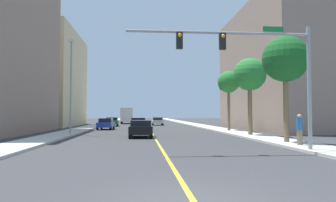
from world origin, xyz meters
TOP-DOWN VIEW (x-y plane):
  - ground at (0.00, 42.00)m, footprint 192.00×192.00m
  - sidewalk_left at (-8.52, 42.00)m, footprint 2.72×168.00m
  - sidewalk_right at (8.52, 42.00)m, footprint 2.72×168.00m
  - lane_marking_center at (0.00, 42.00)m, footprint 0.16×144.00m
  - building_left_far at (-16.91, 47.54)m, footprint 10.13×19.64m
  - building_right_near at (18.50, 32.33)m, footprint 13.30×23.08m
  - traffic_signal_mast at (4.67, 8.48)m, footprint 9.60×0.36m
  - street_lamp at (-7.66, 22.93)m, footprint 0.56×0.28m
  - palm_near at (8.37, 12.87)m, footprint 3.06×3.06m
  - palm_mid at (8.54, 20.25)m, footprint 2.92×2.92m
  - palm_far at (8.69, 27.64)m, footprint 2.46×2.46m
  - car_blue at (-5.55, 33.72)m, footprint 1.93×4.33m
  - car_green at (-5.75, 44.81)m, footprint 2.04×3.88m
  - car_red at (-1.45, 32.87)m, footprint 2.00×3.89m
  - car_black at (-1.14, 19.88)m, footprint 1.98×4.43m
  - car_silver at (1.83, 48.70)m, footprint 1.90×4.10m
  - delivery_truck at (-3.94, 58.74)m, footprint 2.55×8.23m
  - pedestrian at (8.20, 10.80)m, footprint 0.38×0.38m

SIDE VIEW (x-z plane):
  - ground at x=0.00m, z-range 0.00..0.00m
  - lane_marking_center at x=0.00m, z-range 0.00..0.01m
  - sidewalk_left at x=-8.52m, z-range 0.00..0.15m
  - sidewalk_right at x=8.52m, z-range 0.00..0.15m
  - car_silver at x=1.83m, z-range 0.02..1.39m
  - car_green at x=-5.75m, z-range 0.03..1.44m
  - car_blue at x=-5.55m, z-range 0.03..1.46m
  - car_black at x=-1.14m, z-range 0.04..1.47m
  - car_red at x=-1.45m, z-range 0.01..1.50m
  - pedestrian at x=8.20m, z-range 0.15..1.97m
  - delivery_truck at x=-3.94m, z-range 0.10..3.26m
  - traffic_signal_mast at x=4.67m, z-range 1.64..8.04m
  - street_lamp at x=-7.66m, z-range 0.58..9.41m
  - palm_mid at x=8.54m, z-range 2.01..8.84m
  - palm_far at x=8.69m, z-range 2.15..8.82m
  - palm_near at x=8.37m, z-range 2.06..9.07m
  - building_left_far at x=-16.91m, z-range 0.00..15.66m
  - building_right_near at x=18.50m, z-range 0.00..15.71m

